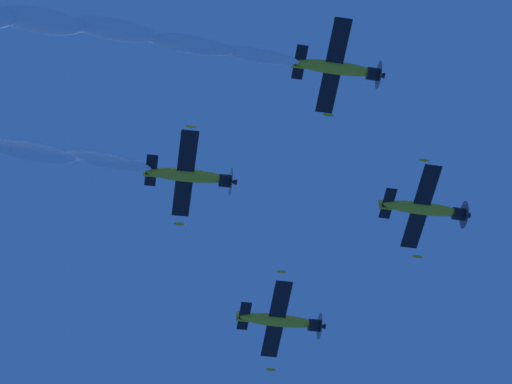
{
  "coord_description": "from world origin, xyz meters",
  "views": [
    {
      "loc": [
        -19.14,
        6.93,
        2.16
      ],
      "look_at": [
        -7.21,
        14.32,
        86.85
      ],
      "focal_mm": 65.13,
      "sensor_mm": 36.0,
      "label": 1
    }
  ],
  "objects_px": {
    "airplane_right_wingman": "(338,68)",
    "airplane_slot_tail": "(190,176)",
    "airplane_lead": "(425,209)",
    "airplane_left_wingman": "(281,321)"
  },
  "relations": [
    {
      "from": "airplane_left_wingman",
      "to": "airplane_right_wingman",
      "type": "bearing_deg",
      "value": -136.23
    },
    {
      "from": "airplane_lead",
      "to": "airplane_left_wingman",
      "type": "height_order",
      "value": "airplane_left_wingman"
    },
    {
      "from": "airplane_right_wingman",
      "to": "airplane_slot_tail",
      "type": "height_order",
      "value": "airplane_right_wingman"
    },
    {
      "from": "airplane_slot_tail",
      "to": "airplane_lead",
      "type": "bearing_deg",
      "value": -49.61
    },
    {
      "from": "airplane_slot_tail",
      "to": "airplane_right_wingman",
      "type": "bearing_deg",
      "value": -93.92
    },
    {
      "from": "airplane_left_wingman",
      "to": "airplane_right_wingman",
      "type": "height_order",
      "value": "airplane_left_wingman"
    },
    {
      "from": "airplane_lead",
      "to": "airplane_left_wingman",
      "type": "relative_size",
      "value": 1.0
    },
    {
      "from": "airplane_lead",
      "to": "airplane_left_wingman",
      "type": "xyz_separation_m",
      "value": [
        2.32,
        17.54,
        0.39
      ]
    },
    {
      "from": "airplane_lead",
      "to": "airplane_right_wingman",
      "type": "relative_size",
      "value": 1.0
    },
    {
      "from": "airplane_right_wingman",
      "to": "airplane_slot_tail",
      "type": "bearing_deg",
      "value": 86.08
    }
  ]
}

